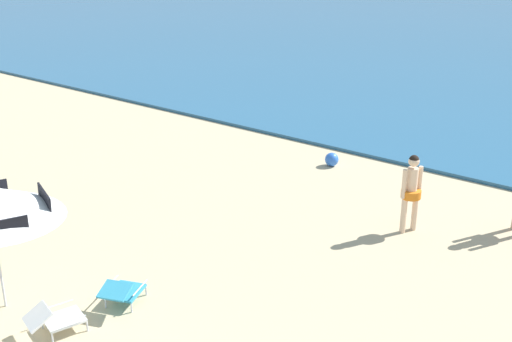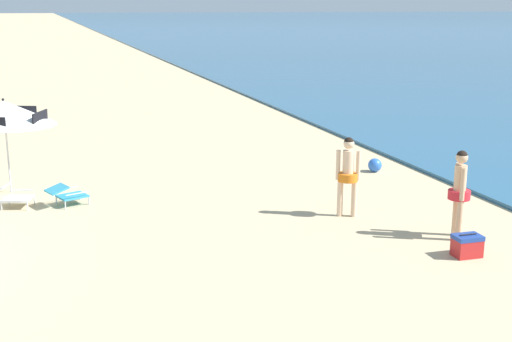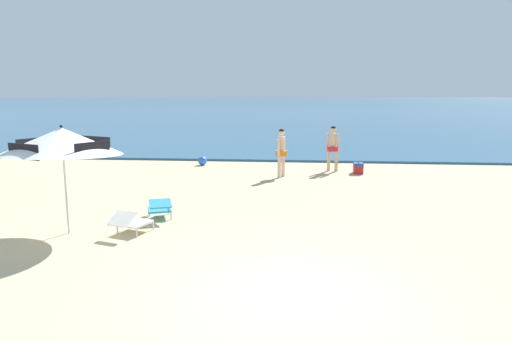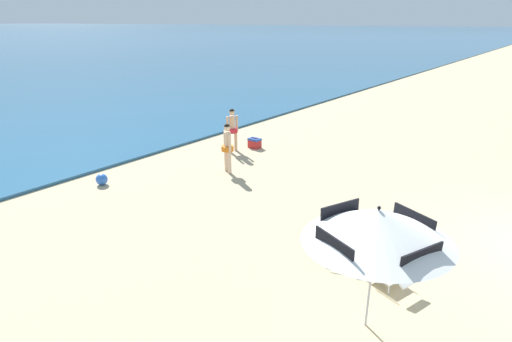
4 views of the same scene
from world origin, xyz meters
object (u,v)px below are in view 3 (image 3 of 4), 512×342
(lounge_chair_under_umbrella, at_px, (160,207))
(person_standing_near_shore, at_px, (281,149))
(beach_umbrella_striped_main, at_px, (62,141))
(cooler_box, at_px, (358,168))
(lounge_chair_facing_sea, at_px, (131,222))
(person_standing_beside, at_px, (333,145))
(beach_ball, at_px, (202,161))

(lounge_chair_under_umbrella, xyz_separation_m, person_standing_near_shore, (2.63, 5.67, 0.72))
(beach_umbrella_striped_main, height_order, lounge_chair_under_umbrella, beach_umbrella_striped_main)
(lounge_chair_under_umbrella, height_order, cooler_box, lounge_chair_under_umbrella)
(lounge_chair_under_umbrella, distance_m, lounge_chair_facing_sea, 1.22)
(person_standing_beside, bearing_deg, beach_umbrella_striped_main, -126.17)
(lounge_chair_under_umbrella, xyz_separation_m, cooler_box, (5.47, 6.71, -0.08))
(lounge_chair_under_umbrella, xyz_separation_m, beach_ball, (-0.74, 8.10, -0.09))
(lounge_chair_under_umbrella, distance_m, person_standing_near_shore, 6.30)
(lounge_chair_under_umbrella, bearing_deg, person_standing_beside, 57.45)
(cooler_box, relative_size, beach_ball, 1.36)
(lounge_chair_under_umbrella, bearing_deg, person_standing_near_shore, 65.09)
(beach_umbrella_striped_main, distance_m, lounge_chair_under_umbrella, 2.62)
(lounge_chair_facing_sea, relative_size, cooler_box, 2.00)
(lounge_chair_under_umbrella, height_order, person_standing_near_shore, person_standing_near_shore)
(person_standing_near_shore, distance_m, cooler_box, 3.12)
(cooler_box, bearing_deg, lounge_chair_facing_sea, -125.81)
(lounge_chair_facing_sea, relative_size, beach_ball, 2.71)
(beach_umbrella_striped_main, xyz_separation_m, lounge_chair_under_umbrella, (1.58, 1.25, -1.67))
(person_standing_near_shore, relative_size, person_standing_beside, 0.99)
(lounge_chair_facing_sea, xyz_separation_m, cooler_box, (5.71, 7.91, -0.07))
(cooler_box, height_order, beach_ball, cooler_box)
(beach_umbrella_striped_main, bearing_deg, person_standing_near_shore, 58.69)
(beach_umbrella_striped_main, height_order, person_standing_beside, beach_umbrella_striped_main)
(beach_umbrella_striped_main, bearing_deg, person_standing_beside, 53.83)
(lounge_chair_under_umbrella, height_order, person_standing_beside, person_standing_beside)
(person_standing_near_shore, bearing_deg, beach_umbrella_striped_main, -121.31)
(cooler_box, distance_m, beach_ball, 6.36)
(person_standing_beside, height_order, beach_ball, person_standing_beside)
(beach_umbrella_striped_main, xyz_separation_m, person_standing_beside, (6.12, 8.37, -0.95))
(beach_umbrella_striped_main, relative_size, lounge_chair_facing_sea, 2.88)
(beach_umbrella_striped_main, bearing_deg, beach_ball, 84.89)
(lounge_chair_under_umbrella, relative_size, person_standing_near_shore, 0.57)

